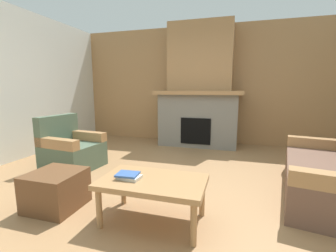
{
  "coord_description": "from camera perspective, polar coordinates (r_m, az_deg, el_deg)",
  "views": [
    {
      "loc": [
        0.81,
        -2.57,
        1.28
      ],
      "look_at": [
        -0.17,
        0.75,
        0.72
      ],
      "focal_mm": 24.67,
      "sensor_mm": 36.0,
      "label": 1
    }
  ],
  "objects": [
    {
      "name": "wall_back_wood_panel",
      "position": [
        5.63,
        8.34,
        9.89
      ],
      "size": [
        6.0,
        0.12,
        2.7
      ],
      "primitive_type": "cube",
      "color": "#A87A4C",
      "rests_on": "ground"
    },
    {
      "name": "armchair",
      "position": [
        4.08,
        -22.84,
        -5.47
      ],
      "size": [
        0.84,
        0.84,
        0.85
      ],
      "color": "#4C604C",
      "rests_on": "ground"
    },
    {
      "name": "book_stack_near_edge",
      "position": [
        2.29,
        -9.71,
        -12.07
      ],
      "size": [
        0.24,
        0.18,
        0.05
      ],
      "color": "beige",
      "rests_on": "coffee_table"
    },
    {
      "name": "ottoman",
      "position": [
        2.85,
        -25.92,
        -13.98
      ],
      "size": [
        0.52,
        0.52,
        0.4
      ],
      "primitive_type": "cube",
      "color": "brown",
      "rests_on": "ground"
    },
    {
      "name": "couch",
      "position": [
        3.37,
        35.47,
        -9.68
      ],
      "size": [
        1.15,
        1.92,
        0.85
      ],
      "color": "brown",
      "rests_on": "ground"
    },
    {
      "name": "coffee_table",
      "position": [
        2.27,
        -3.78,
        -14.26
      ],
      "size": [
        1.0,
        0.6,
        0.43
      ],
      "color": "#A87A4C",
      "rests_on": "ground"
    },
    {
      "name": "ground",
      "position": [
        2.98,
        -0.94,
        -16.18
      ],
      "size": [
        9.0,
        9.0,
        0.0
      ],
      "primitive_type": "plane",
      "color": "#9E754C"
    },
    {
      "name": "fireplace",
      "position": [
        5.26,
        7.7,
        7.92
      ],
      "size": [
        1.9,
        0.82,
        2.7
      ],
      "color": "gray",
      "rests_on": "ground"
    }
  ]
}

